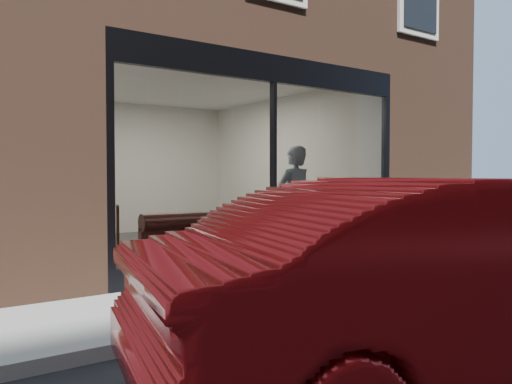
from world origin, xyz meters
TOP-DOWN VIEW (x-y plane):
  - ground at (0.00, 0.00)m, footprint 120.00×120.00m
  - sidewalk_near at (0.00, 1.00)m, footprint 40.00×2.00m
  - kerb_near at (0.00, -0.05)m, footprint 40.00×0.10m
  - host_building_pier_right at (3.75, 8.00)m, footprint 2.50×12.00m
  - host_building_backfill at (0.00, 11.00)m, footprint 5.00×6.00m
  - cafe_floor at (0.00, 5.00)m, footprint 6.00×6.00m
  - cafe_ceiling at (0.00, 5.00)m, footprint 6.00×6.00m
  - cafe_wall_back at (0.00, 7.99)m, footprint 5.00×0.00m
  - cafe_wall_left at (-2.49, 5.00)m, footprint 0.00×6.00m
  - cafe_wall_right at (2.49, 5.00)m, footprint 0.00×6.00m
  - storefront_kick at (0.00, 2.05)m, footprint 5.00×0.10m
  - storefront_header at (0.00, 2.05)m, footprint 5.00×0.10m
  - storefront_mullion at (0.00, 2.05)m, footprint 0.06×0.10m
  - storefront_glass at (0.00, 2.02)m, footprint 4.80×0.00m
  - banquette at (0.00, 2.45)m, footprint 4.00×0.55m
  - person at (0.96, 2.75)m, footprint 0.74×0.51m
  - cafe_table_left at (-1.07, 3.00)m, footprint 0.66×0.66m
  - cafe_table_right at (1.80, 3.00)m, footprint 0.80×0.80m
  - cafe_chair_left at (-1.86, 4.11)m, footprint 0.56×0.56m
  - wall_poster at (-2.45, 5.01)m, footprint 0.02×0.61m
  - parked_car at (-1.41, -1.93)m, footprint 4.53×2.31m

SIDE VIEW (x-z plane):
  - ground at x=0.00m, z-range 0.00..0.00m
  - sidewalk_near at x=0.00m, z-range 0.00..0.01m
  - cafe_floor at x=0.00m, z-range 0.02..0.02m
  - kerb_near at x=0.00m, z-range 0.00..0.12m
  - storefront_kick at x=0.00m, z-range 0.00..0.30m
  - banquette at x=0.00m, z-range 0.00..0.45m
  - cafe_chair_left at x=-1.86m, z-range 0.22..0.26m
  - parked_car at x=-1.41m, z-range 0.00..1.42m
  - cafe_table_left at x=-1.07m, z-range 0.72..0.76m
  - cafe_table_right at x=1.80m, z-range 0.72..0.76m
  - person at x=0.96m, z-range 0.00..1.93m
  - storefront_mullion at x=0.00m, z-range 0.30..2.80m
  - storefront_glass at x=0.00m, z-range -0.85..3.95m
  - cafe_wall_back at x=0.00m, z-range -0.90..4.10m
  - cafe_wall_left at x=-2.49m, z-range -1.40..4.60m
  - cafe_wall_right at x=2.49m, z-range -1.40..4.60m
  - host_building_pier_right at x=3.75m, z-range 0.00..3.20m
  - host_building_backfill at x=0.00m, z-range 0.00..3.20m
  - wall_poster at x=-2.45m, z-range 1.22..2.04m
  - storefront_header at x=0.00m, z-range 2.80..3.20m
  - cafe_ceiling at x=0.00m, z-range 3.19..3.19m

